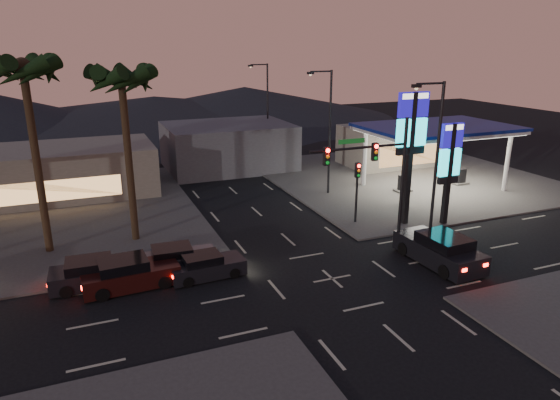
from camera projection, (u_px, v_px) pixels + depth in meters
name	position (u px, v px, depth m)	size (l,w,h in m)	color
ground	(332.00, 279.00, 26.49)	(140.00, 140.00, 0.00)	black
corner_lot_ne	(404.00, 177.00, 46.36)	(24.00, 24.00, 0.12)	#47443F
corner_lot_nw	(22.00, 221.00, 34.85)	(24.00, 24.00, 0.12)	#47443F
gas_station	(437.00, 130.00, 41.32)	(12.20, 8.20, 5.47)	silver
convenience_store	(393.00, 145.00, 50.92)	(10.00, 6.00, 4.00)	#726B5B
pylon_sign_tall	(411.00, 133.00, 32.49)	(2.20, 0.35, 9.00)	black
pylon_sign_short	(450.00, 159.00, 33.02)	(1.60, 0.35, 7.00)	black
traffic_signal_mast	(378.00, 168.00, 28.03)	(6.10, 0.39, 8.00)	black
pedestal_signal	(357.00, 183.00, 33.76)	(0.32, 0.39, 4.30)	black
streetlight_near	(434.00, 159.00, 28.10)	(2.14, 0.25, 10.00)	black
streetlight_mid	(328.00, 125.00, 39.59)	(2.14, 0.25, 10.00)	black
streetlight_far	(266.00, 106.00, 51.96)	(2.14, 0.25, 10.00)	black
palm_a	(122.00, 89.00, 28.82)	(4.41, 4.41, 10.86)	black
palm_b	(25.00, 82.00, 26.86)	(4.41, 4.41, 11.46)	black
building_far_west	(52.00, 172.00, 40.29)	(16.00, 8.00, 4.00)	#726B5B
building_far_mid	(228.00, 146.00, 49.52)	(12.00, 9.00, 4.40)	#4C4C51
hill_right	(245.00, 102.00, 84.15)	(50.00, 50.00, 5.00)	black
hill_center	(155.00, 109.00, 78.90)	(60.00, 60.00, 4.00)	black
car_lane_a_front	(206.00, 266.00, 26.52)	(4.13, 1.89, 1.32)	black
car_lane_a_mid	(129.00, 274.00, 25.36)	(4.99, 2.30, 1.59)	black
car_lane_b_front	(177.00, 259.00, 27.30)	(4.41, 2.02, 1.41)	slate
car_lane_b_mid	(95.00, 273.00, 25.53)	(4.66, 2.10, 1.49)	black
suv_station	(440.00, 250.00, 28.07)	(2.58, 5.52, 1.80)	black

